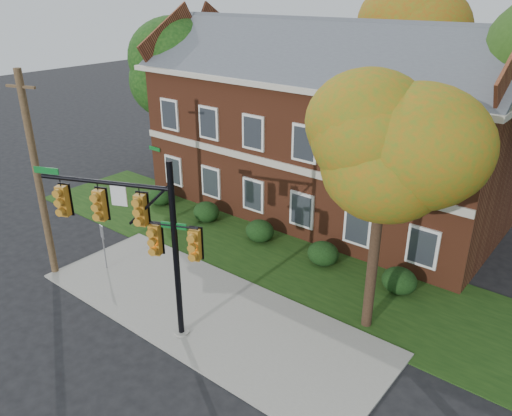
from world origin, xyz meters
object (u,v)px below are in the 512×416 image
Objects in this scene: hedge_left at (206,212)px; hedge_far_right at (399,281)px; hedge_center at (260,231)px; tree_far_rear at (419,30)px; tree_near_right at (390,148)px; traffic_signal at (141,229)px; apartment_building at (324,117)px; sign_post at (103,240)px; tree_left_rear at (175,68)px; hedge_right at (323,254)px; utility_pole at (38,178)px; hedge_far_left at (161,196)px.

hedge_far_right is at bearing 0.00° from hedge_left.
tree_far_rear reaches higher than hedge_center.
traffic_signal is at bearing -141.16° from tree_near_right.
sign_post is at bearing -107.04° from apartment_building.
hedge_left is 0.16× the size of tree_left_rear.
traffic_signal is at bearing -106.66° from hedge_right.
utility_pole is at bearing -68.12° from tree_left_rear.
hedge_far_left is 3.50m from hedge_left.
apartment_building is at bearing 87.16° from sign_post.
tree_far_rear is at bearing 66.12° from traffic_signal.
tree_left_rear is (-13.23, 4.14, 6.16)m from hedge_right.
tree_near_right is at bearing 31.46° from sign_post.
apartment_building is 13.43× the size of hedge_far_right.
tree_left_rear is (-9.73, -1.12, 1.69)m from apartment_building.
hedge_far_right is (3.50, 0.00, 0.00)m from hedge_right.
tree_near_right is 1.01× the size of utility_pole.
apartment_building is 9.82m from hedge_far_left.
hedge_left is at bearing 180.00° from hedge_right.
hedge_right is at bearing -56.33° from apartment_building.
apartment_building is 2.12× the size of tree_left_rear.
tree_left_rear reaches higher than utility_pole.
hedge_center is (0.00, -5.25, -4.46)m from apartment_building.
tree_far_rear reaches higher than traffic_signal.
utility_pole is 4.06× the size of sign_post.
tree_left_rear is at bearing 162.63° from hedge_right.
hedge_left is at bearing -33.59° from tree_left_rear.
tree_left_rear reaches higher than traffic_signal.
hedge_far_right is 12.21m from sign_post.
hedge_far_right is at bearing 0.00° from hedge_far_left.
apartment_building is at bearing 143.11° from hedge_far_right.
apartment_building is 13.89m from utility_pole.
tree_far_rear is at bearing 57.50° from hedge_far_left.
tree_far_rear is at bearing 110.27° from tree_near_right.
tree_far_rear is (-5.66, 13.09, 8.32)m from hedge_far_right.
hedge_far_left is 7.00m from hedge_center.
hedge_center is 1.00× the size of hedge_right.
hedge_far_right is 0.16× the size of tree_near_right.
hedge_left is (3.50, 0.00, 0.00)m from hedge_far_left.
sign_post is at bearing -149.57° from hedge_far_right.
hedge_right is at bearing 55.58° from sign_post.
sign_post is at bearing -104.11° from tree_far_rear.
sign_post is (-10.72, -3.33, -5.25)m from tree_near_right.
hedge_right is 0.16× the size of tree_left_rear.
apartment_building is 6.89m from hedge_center.
tree_near_right is 0.97× the size of tree_left_rear.
tree_left_rear is at bearing 166.11° from hedge_far_right.
utility_pole is (-6.18, -0.02, 0.34)m from traffic_signal.
tree_near_right is at bearing -85.48° from hedge_far_right.
traffic_signal reaches higher than hedge_far_right.
tree_left_rear is 16.33m from traffic_signal.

